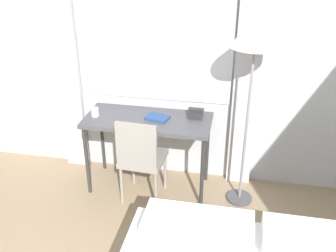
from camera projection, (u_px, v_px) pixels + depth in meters
name	position (u px, v px, depth m)	size (l,w,h in m)	color
wall_back_with_window	(193.00, 51.00, 3.70)	(4.92, 0.13, 2.70)	silver
desk	(148.00, 125.00, 3.77)	(1.21, 0.53, 0.78)	#4C4C51
desk_chair	(141.00, 156.00, 3.66)	(0.42, 0.42, 0.89)	gray
standing_lamp	(255.00, 45.00, 3.17)	(0.43, 0.43, 1.75)	#4C4C51
telephone	(196.00, 113.00, 3.75)	(0.15, 0.14, 0.09)	#2D2D2D
book	(157.00, 118.00, 3.73)	(0.24, 0.19, 0.02)	navy
mug	(95.00, 112.00, 3.77)	(0.07, 0.07, 0.08)	white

